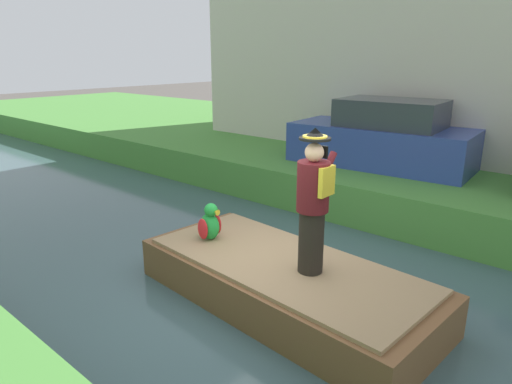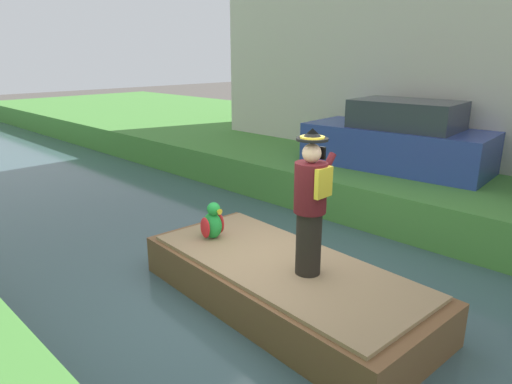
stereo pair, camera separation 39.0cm
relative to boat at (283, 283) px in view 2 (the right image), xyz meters
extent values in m
plane|color=#4C4742|center=(0.00, 0.22, -0.40)|extent=(80.00, 80.00, 0.00)
cube|color=#3D565B|center=(0.00, 0.22, -0.35)|extent=(6.17, 48.00, 0.10)
cube|color=#478438|center=(8.01, 0.22, 0.06)|extent=(9.85, 48.00, 0.93)
cube|color=brown|center=(0.00, 0.00, -0.02)|extent=(2.08, 4.31, 0.56)
cube|color=#997A56|center=(0.00, 0.00, 0.28)|extent=(1.91, 3.97, 0.05)
cylinder|color=black|center=(-0.01, -0.41, 0.72)|extent=(0.32, 0.32, 0.82)
cylinder|color=#561419|center=(-0.01, -0.41, 1.44)|extent=(0.40, 0.40, 0.62)
cube|color=gold|center=(-0.01, -0.60, 1.54)|extent=(0.28, 0.06, 0.36)
sphere|color=#DBA884|center=(-0.01, -0.41, 1.86)|extent=(0.23, 0.23, 0.23)
cylinder|color=black|center=(-0.01, -0.41, 2.03)|extent=(0.38, 0.38, 0.03)
cone|color=black|center=(-0.01, -0.41, 2.10)|extent=(0.26, 0.26, 0.12)
cylinder|color=gold|center=(-0.01, -0.41, 2.05)|extent=(0.29, 0.29, 0.02)
cylinder|color=#561419|center=(0.21, -0.45, 1.62)|extent=(0.38, 0.09, 0.43)
cube|color=black|center=(0.12, -0.47, 1.85)|extent=(0.03, 0.08, 0.15)
ellipsoid|color=green|center=(-0.11, 1.33, 0.51)|extent=(0.26, 0.32, 0.40)
sphere|color=green|center=(-0.11, 1.29, 0.78)|extent=(0.20, 0.20, 0.20)
cone|color=yellow|center=(-0.11, 1.19, 0.77)|extent=(0.09, 0.09, 0.09)
ellipsoid|color=red|center=(-0.25, 1.33, 0.51)|extent=(0.08, 0.20, 0.32)
ellipsoid|color=red|center=(0.03, 1.33, 0.51)|extent=(0.08, 0.20, 0.32)
cube|color=#2D4293|center=(5.13, 1.21, 0.98)|extent=(2.01, 4.12, 0.90)
cube|color=#2D333D|center=(5.13, 1.01, 1.73)|extent=(1.62, 2.31, 0.60)
cube|color=beige|center=(9.20, 0.68, 4.28)|extent=(6.15, 14.10, 7.50)
camera|label=1|loc=(-4.49, -3.38, 2.98)|focal=32.08mm
camera|label=2|loc=(-4.22, -3.67, 2.98)|focal=32.08mm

